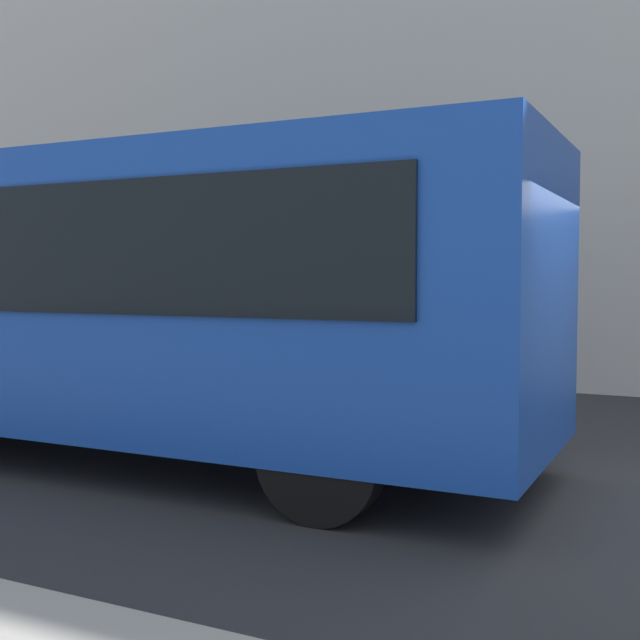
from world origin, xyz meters
name	(u,v)px	position (x,y,z in m)	size (l,w,h in m)	color
ground_plane	(575,504)	(0.00, 0.00, 0.00)	(60.00, 60.00, 0.00)	#2B2B2D
red_bus	(105,294)	(4.66, 0.28, 1.68)	(9.05, 2.54, 3.08)	#1947AD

